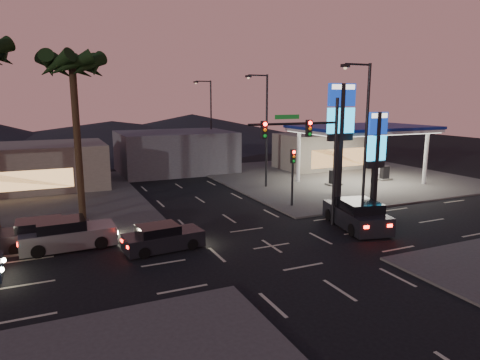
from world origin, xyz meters
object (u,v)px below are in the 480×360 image
gas_station (363,130)px  suv_station (357,215)px  pylon_sign_short (376,145)px  car_lane_a_front (162,238)px  pylon_sign_tall (341,121)px  car_lane_b_front (67,235)px  car_lane_b_mid (45,234)px  traffic_signal_mast (312,144)px

gas_station → suv_station: 15.26m
pylon_sign_short → suv_station: (-4.52, -3.64, -3.83)m
gas_station → pylon_sign_short: pylon_sign_short is taller
car_lane_a_front → suv_station: size_ratio=0.77×
pylon_sign_tall → car_lane_b_front: pylon_sign_tall is taller
car_lane_b_front → suv_station: 17.01m
car_lane_a_front → car_lane_b_mid: size_ratio=0.92×
pylon_sign_tall → car_lane_a_front: pylon_sign_tall is taller
gas_station → suv_station: bearing=-130.5°
car_lane_a_front → suv_station: suv_station is taller
pylon_sign_short → suv_station: 6.95m
pylon_sign_tall → pylon_sign_short: size_ratio=1.29×
traffic_signal_mast → suv_station: traffic_signal_mast is taller
pylon_sign_short → suv_station: bearing=-141.1°
car_lane_b_front → car_lane_b_mid: (-1.08, 0.74, -0.04)m
car_lane_a_front → suv_station: (12.04, -1.07, 0.18)m
gas_station → traffic_signal_mast: traffic_signal_mast is taller
pylon_sign_short → pylon_sign_tall: bearing=158.2°
car_lane_b_front → suv_station: size_ratio=0.89×
traffic_signal_mast → car_lane_b_mid: traffic_signal_mast is taller
gas_station → car_lane_b_front: bearing=-163.6°
traffic_signal_mast → car_lane_b_mid: (-15.02, 3.04, -4.51)m
pylon_sign_short → gas_station: bearing=56.3°
car_lane_a_front → pylon_sign_tall: bearing=14.2°
gas_station → car_lane_b_mid: size_ratio=2.57×
car_lane_a_front → suv_station: bearing=-5.1°
pylon_sign_short → traffic_signal_mast: 7.69m
car_lane_b_mid → car_lane_a_front: bearing=-28.5°
traffic_signal_mast → car_lane_a_front: traffic_signal_mast is taller
pylon_sign_tall → car_lane_a_front: 15.61m
car_lane_b_front → pylon_sign_tall: bearing=3.7°
traffic_signal_mast → car_lane_b_front: 14.82m
pylon_sign_short → car_lane_a_front: (-16.56, -2.57, -4.01)m
pylon_sign_short → traffic_signal_mast: bearing=-160.9°
gas_station → pylon_sign_tall: 10.01m
suv_station → car_lane_a_front: bearing=174.9°
car_lane_b_mid → pylon_sign_short: bearing=-1.3°
traffic_signal_mast → car_lane_a_front: 10.39m
pylon_sign_short → car_lane_a_front: size_ratio=1.60×
car_lane_a_front → car_lane_b_front: car_lane_b_front is taller
pylon_sign_short → car_lane_b_front: (-21.18, -0.22, -3.91)m
pylon_sign_short → car_lane_b_mid: 22.62m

